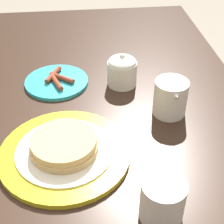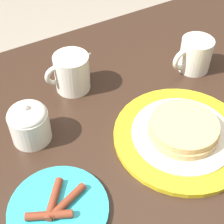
# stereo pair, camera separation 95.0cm
# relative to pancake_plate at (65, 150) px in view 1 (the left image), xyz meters

# --- Properties ---
(dining_table) EXTENTS (1.57, 0.94, 0.73)m
(dining_table) POSITION_rel_pancake_plate_xyz_m (0.03, -0.01, -0.12)
(dining_table) COLOR #332116
(dining_table) RESTS_ON ground_plane
(pancake_plate) EXTENTS (0.28, 0.28, 0.05)m
(pancake_plate) POSITION_rel_pancake_plate_xyz_m (0.00, 0.00, 0.00)
(pancake_plate) COLOR gold
(pancake_plate) RESTS_ON dining_table
(side_plate_bacon) EXTENTS (0.17, 0.17, 0.02)m
(side_plate_bacon) POSITION_rel_pancake_plate_xyz_m (0.28, 0.02, -0.01)
(side_plate_bacon) COLOR #2DADBC
(side_plate_bacon) RESTS_ON dining_table
(coffee_mug) EXTENTS (0.11, 0.08, 0.08)m
(coffee_mug) POSITION_rel_pancake_plate_xyz_m (-0.17, -0.17, 0.03)
(coffee_mug) COLOR silver
(coffee_mug) RESTS_ON dining_table
(creamer_pitcher) EXTENTS (0.12, 0.08, 0.10)m
(creamer_pitcher) POSITION_rel_pancake_plate_xyz_m (0.12, -0.25, 0.03)
(creamer_pitcher) COLOR silver
(creamer_pitcher) RESTS_ON dining_table
(sugar_bowl) EXTENTS (0.08, 0.08, 0.09)m
(sugar_bowl) POSITION_rel_pancake_plate_xyz_m (0.26, -0.16, 0.03)
(sugar_bowl) COLOR silver
(sugar_bowl) RESTS_ON dining_table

